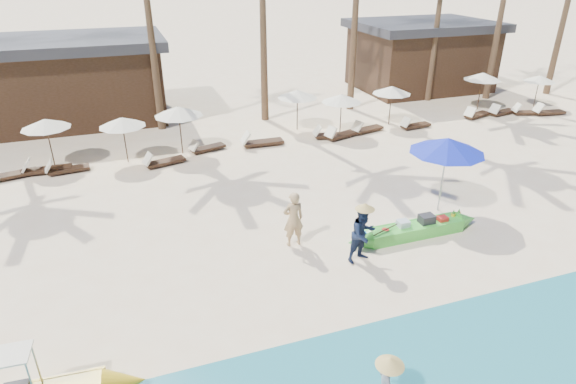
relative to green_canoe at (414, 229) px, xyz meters
name	(u,v)px	position (x,y,z in m)	size (l,w,h in m)	color
ground	(333,266)	(-3.13, -0.73, -0.22)	(240.00, 240.00, 0.00)	beige
green_canoe	(414,229)	(0.00, 0.00, 0.00)	(5.22, 0.75, 0.66)	green
tourist	(293,219)	(-3.82, 0.77, 0.67)	(0.65, 0.43, 1.79)	tan
vendor_green	(363,234)	(-2.22, -0.68, 0.65)	(0.85, 0.66, 1.75)	#141F39
vendor_yellow	(388,382)	(-4.14, -5.48, 0.46)	(0.65, 0.37, 1.00)	gray
blue_umbrella	(448,145)	(1.74, 1.20, 2.20)	(2.49, 2.49, 2.68)	#99999E
resort_parasol_3	(45,124)	(-11.36, 10.09, 1.62)	(1.98, 1.98, 2.04)	#362116
lounger_3_left	(10,174)	(-12.90, 9.11, -0.02)	(1.90, 0.96, 0.62)	#362116
lounger_3_right	(45,168)	(-11.63, 9.25, -0.01)	(1.85, 0.60, 0.63)	#362116
resort_parasol_4	(122,122)	(-8.37, 9.41, 1.58)	(1.94, 1.94, 2.00)	#362116
lounger_4_left	(65,169)	(-10.84, 9.00, -0.03)	(1.73, 0.70, 0.57)	#362116
lounger_4_right	(162,161)	(-6.99, 8.49, -0.02)	(1.84, 0.97, 0.60)	#362116
resort_parasol_5	(178,111)	(-5.98, 9.65, 1.75)	(2.12, 2.12, 2.19)	#362116
lounger_5_left	(206,147)	(-4.94, 9.55, -0.03)	(1.75, 0.99, 0.57)	#362116
resort_parasol_6	(297,94)	(0.08, 11.08, 1.64)	(2.01, 2.01, 2.07)	#362116
lounger_6_left	(260,141)	(-2.39, 9.40, 0.00)	(2.01, 0.66, 0.68)	#362116
lounger_6_right	(329,134)	(1.11, 9.32, -0.02)	(1.83, 0.79, 0.60)	#362116
resort_parasol_7	(342,98)	(1.88, 9.73, 1.60)	(1.97, 1.97, 2.03)	#362116
lounger_7_left	(340,134)	(1.61, 9.12, -0.01)	(1.93, 1.10, 0.63)	#362116
lounger_7_right	(366,129)	(3.22, 9.51, -0.02)	(1.86, 0.97, 0.60)	#362116
resort_parasol_8	(392,90)	(4.98, 10.30, 1.62)	(1.99, 1.99, 2.04)	#362116
lounger_8_left	(414,125)	(5.87, 9.27, -0.03)	(1.74, 0.70, 0.58)	#362116
resort_parasol_9	(483,76)	(11.27, 11.06, 1.70)	(2.08, 2.08, 2.14)	#362116
lounger_9_left	(476,114)	(10.12, 9.73, -0.02)	(1.86, 1.03, 0.60)	#362116
lounger_9_right	(501,111)	(11.81, 9.72, -0.02)	(1.84, 0.87, 0.60)	#362116
resort_parasol_10	(540,79)	(14.85, 10.45, 1.44)	(1.79, 1.79, 1.85)	#362116
lounger_10_left	(526,111)	(13.15, 9.27, -0.03)	(1.78, 0.98, 0.58)	#362116
lounger_10_right	(547,111)	(14.26, 8.85, -0.02)	(1.89, 0.82, 0.62)	#362116
pavilion_west	(61,80)	(-11.13, 16.77, 1.97)	(10.80, 6.60, 4.30)	#362116
pavilion_east	(421,54)	(10.87, 16.77, 1.97)	(8.80, 6.60, 4.30)	#362116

